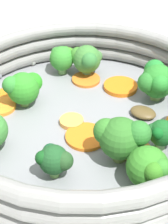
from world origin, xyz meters
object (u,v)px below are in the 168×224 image
Objects in this scene: carrot_slice_6 at (121,86)px; mushroom_piece_0 at (143,112)px; broccoli_floret_7 at (54,159)px; broccoli_floret_2 at (162,133)px; carrot_slice_1 at (0,106)px; carrot_slice_4 at (2,98)px; carrot_slice_0 at (72,121)px; broccoli_floret_8 at (62,57)px; carrot_slice_7 at (136,150)px; carrot_slice_2 at (86,79)px; skillet at (84,127)px; broccoli_floret_1 at (87,59)px; broccoli_floret_4 at (120,137)px; broccoli_floret_5 at (149,168)px; broccoli_floret_6 at (23,87)px; carrot_slice_5 at (86,137)px; broccoli_floret_3 at (156,80)px.

carrot_slice_6 is 1.41× the size of mushroom_piece_0.
mushroom_piece_0 is (-0.01, 0.14, -0.02)m from broccoli_floret_7.
broccoli_floret_7 is (-0.04, -0.11, 0.00)m from broccoli_floret_2.
broccoli_floret_2 is 0.06m from mushroom_piece_0.
carrot_slice_1 and carrot_slice_4 have the same top height.
carrot_slice_0 is 0.12m from broccoli_floret_8.
carrot_slice_7 is 0.03m from broccoli_floret_2.
broccoli_floret_8 reaches higher than carrot_slice_2.
skillet is 6.75× the size of broccoli_floret_1.
carrot_slice_6 is 0.85× the size of broccoli_floret_4.
broccoli_floret_1 is 0.22m from broccoli_floret_5.
broccoli_floret_5 is at bearing -0.64° from carrot_slice_0.
broccoli_floret_4 is at bearing -107.97° from broccoli_floret_2.
carrot_slice_6 is 1.01× the size of broccoli_floret_5.
broccoli_floret_7 reaches higher than skillet.
mushroom_piece_0 is at bearing 2.37° from carrot_slice_2.
broccoli_floret_6 is (-0.08, -0.04, 0.03)m from skillet.
carrot_slice_6 is at bearing 116.54° from carrot_slice_5.
broccoli_floret_8 is (-0.03, 0.09, -0.00)m from broccoli_floret_6.
broccoli_floret_6 is at bearing 33.08° from carrot_slice_4.
carrot_slice_5 is at bearing 23.19° from carrot_slice_1.
carrot_slice_6 is at bearing 145.39° from broccoli_floret_5.
broccoli_floret_2 is 0.05m from broccoli_floret_4.
carrot_slice_6 is at bearing 144.40° from carrot_slice_7.
broccoli_floret_5 is 0.24m from broccoli_floret_8.
carrot_slice_1 is at bearing -92.99° from broccoli_floret_1.
broccoli_floret_8 is at bearing 149.04° from carrot_slice_0.
broccoli_floret_3 is (-0.01, 0.12, 0.03)m from carrot_slice_5.
broccoli_floret_1 is at bearing 139.48° from skillet.
broccoli_floret_3 is (0.02, 0.10, 0.04)m from skillet.
carrot_slice_2 is 0.05m from broccoli_floret_8.
broccoli_floret_5 is at bearing -60.39° from broccoli_floret_2.
broccoli_floret_1 is at bearing -161.69° from broccoli_floret_3.
broccoli_floret_4 is (0.16, -0.08, 0.00)m from broccoli_floret_1.
broccoli_floret_7 is at bearing -84.42° from mushroom_piece_0.
carrot_slice_0 is 0.56× the size of broccoli_floret_6.
carrot_slice_0 is at bearing -118.09° from skillet.
broccoli_floret_6 is 0.15m from mushroom_piece_0.
carrot_slice_4 is 1.28× the size of mushroom_piece_0.
broccoli_floret_7 reaches higher than mushroom_piece_0.
skillet is 0.13m from broccoli_floret_8.
carrot_slice_5 is 0.07m from broccoli_floret_7.
carrot_slice_6 is (0.06, 0.15, 0.00)m from carrot_slice_1.
carrot_slice_6 is (-0.05, 0.10, 0.00)m from carrot_slice_5.
carrot_slice_0 is (-0.01, -0.01, 0.01)m from skillet.
broccoli_floret_4 is (0.10, -0.10, 0.03)m from carrot_slice_6.
broccoli_floret_6 is 1.39× the size of broccoli_floret_7.
carrot_slice_1 is 0.94× the size of broccoli_floret_8.
broccoli_floret_2 reaches higher than carrot_slice_6.
broccoli_floret_3 is at bearing 77.32° from carrot_slice_0.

